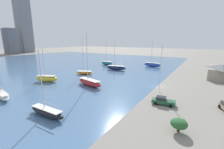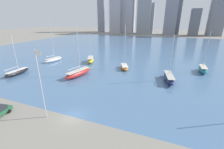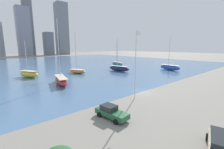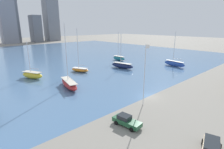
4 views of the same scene
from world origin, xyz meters
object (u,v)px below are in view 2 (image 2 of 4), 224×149
(sailboat_navy, at_px, (169,78))
(sailboat_red, at_px, (78,73))
(sailboat_white, at_px, (53,59))
(sailboat_yellow, at_px, (91,60))
(sailboat_orange, at_px, (124,67))
(sailboat_black, at_px, (17,72))
(flag_pole, at_px, (41,83))
(sailboat_teal, at_px, (203,69))

(sailboat_navy, bearing_deg, sailboat_red, -177.99)
(sailboat_white, relative_size, sailboat_yellow, 1.45)
(sailboat_orange, height_order, sailboat_black, sailboat_orange)
(flag_pole, bearing_deg, sailboat_yellow, 106.37)
(sailboat_teal, height_order, sailboat_red, sailboat_red)
(sailboat_red, bearing_deg, flag_pole, -60.17)
(sailboat_teal, xyz_separation_m, sailboat_yellow, (-40.74, -2.87, 0.01))
(sailboat_white, bearing_deg, sailboat_teal, 18.38)
(flag_pole, distance_m, sailboat_black, 29.19)
(sailboat_yellow, distance_m, sailboat_black, 25.84)
(sailboat_white, height_order, sailboat_red, sailboat_white)
(sailboat_navy, distance_m, sailboat_red, 26.96)
(sailboat_teal, height_order, sailboat_yellow, sailboat_teal)
(flag_pole, distance_m, sailboat_red, 21.36)
(flag_pole, distance_m, sailboat_yellow, 36.88)
(sailboat_orange, distance_m, sailboat_navy, 16.33)
(flag_pole, distance_m, sailboat_white, 40.05)
(flag_pole, bearing_deg, sailboat_black, 151.19)
(sailboat_white, bearing_deg, sailboat_red, -18.38)
(sailboat_white, relative_size, sailboat_black, 1.36)
(sailboat_orange, bearing_deg, sailboat_teal, -11.31)
(sailboat_navy, bearing_deg, sailboat_black, -176.08)
(flag_pole, bearing_deg, sailboat_navy, 51.81)
(sailboat_teal, xyz_separation_m, sailboat_navy, (-10.28, -12.18, -0.02))
(sailboat_white, height_order, sailboat_black, sailboat_white)
(sailboat_yellow, height_order, sailboat_black, sailboat_black)
(flag_pole, height_order, sailboat_navy, sailboat_navy)
(sailboat_yellow, relative_size, sailboat_black, 0.94)
(sailboat_red, bearing_deg, sailboat_orange, 60.13)
(flag_pole, height_order, sailboat_teal, sailboat_teal)
(sailboat_white, relative_size, sailboat_navy, 1.26)
(flag_pole, distance_m, sailboat_navy, 33.14)
(sailboat_black, bearing_deg, sailboat_orange, 29.54)
(sailboat_teal, bearing_deg, sailboat_orange, -167.02)
(flag_pole, bearing_deg, sailboat_white, 129.78)
(sailboat_white, xyz_separation_m, sailboat_navy, (45.55, -4.79, 0.15))
(sailboat_black, bearing_deg, sailboat_teal, 21.95)
(sailboat_navy, bearing_deg, flag_pole, -138.99)
(sailboat_teal, bearing_deg, sailboat_black, -156.73)
(sailboat_yellow, xyz_separation_m, sailboat_red, (4.17, -15.29, -0.04))
(sailboat_orange, bearing_deg, sailboat_white, 158.30)
(sailboat_yellow, bearing_deg, sailboat_teal, -20.76)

